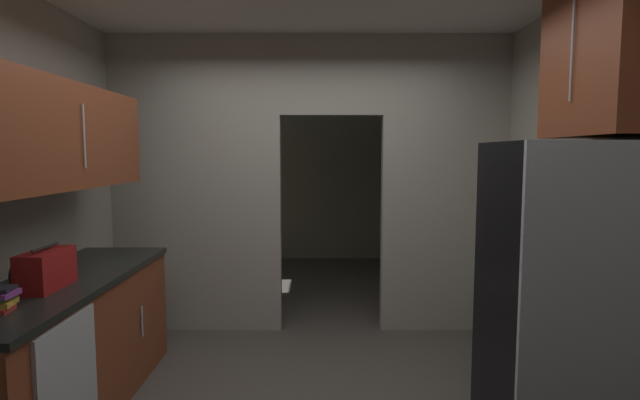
% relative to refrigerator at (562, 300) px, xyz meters
% --- Properties ---
extents(kitchen_partition, '(3.63, 0.12, 2.72)m').
position_rel_refrigerator_xyz_m(kitchen_partition, '(-1.47, 1.91, 0.58)').
color(kitchen_partition, '#9E998C').
rests_on(kitchen_partition, ground).
extents(adjoining_room_shell, '(3.63, 3.20, 2.72)m').
position_rel_refrigerator_xyz_m(adjoining_room_shell, '(-1.42, 4.07, 0.50)').
color(adjoining_room_shell, gray).
rests_on(adjoining_room_shell, ground).
extents(refrigerator, '(0.75, 0.72, 1.72)m').
position_rel_refrigerator_xyz_m(refrigerator, '(0.00, 0.00, 0.00)').
color(refrigerator, black).
rests_on(refrigerator, ground).
extents(lower_cabinet_run, '(0.66, 2.03, 0.89)m').
position_rel_refrigerator_xyz_m(lower_cabinet_run, '(-2.91, 0.33, -0.41)').
color(lower_cabinet_run, brown).
rests_on(lower_cabinet_run, ground).
extents(dishwasher, '(0.02, 0.56, 0.83)m').
position_rel_refrigerator_xyz_m(dishwasher, '(-2.59, -0.24, -0.44)').
color(dishwasher, '#B7BABC').
rests_on(dishwasher, ground).
extents(upper_cabinet_counterside, '(0.36, 1.83, 0.63)m').
position_rel_refrigerator_xyz_m(upper_cabinet_counterside, '(-2.91, 0.33, 0.90)').
color(upper_cabinet_counterside, brown).
extents(upper_cabinet_fridgeside, '(0.36, 0.83, 0.95)m').
position_rel_refrigerator_xyz_m(upper_cabinet_fridgeside, '(0.22, 0.10, 1.36)').
color(upper_cabinet_fridgeside, brown).
extents(boombox, '(0.18, 0.37, 0.25)m').
position_rel_refrigerator_xyz_m(boombox, '(-2.88, 0.13, 0.14)').
color(boombox, maroon).
rests_on(boombox, lower_cabinet_run).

